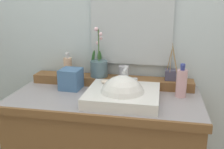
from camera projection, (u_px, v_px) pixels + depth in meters
The scene contains 11 objects.
wall_back at pixel (116, 15), 1.81m from camera, with size 3.04×0.20×2.59m, color silver.
back_ledge at pixel (111, 81), 1.76m from camera, with size 1.09×0.12×0.06m, color brown.
sink_basin at pixel (122, 97), 1.48m from camera, with size 0.41×0.38×0.28m.
soap_bar at pixel (107, 82), 1.60m from camera, with size 0.07×0.04×0.02m, color beige.
potted_plant at pixel (99, 66), 1.74m from camera, with size 0.13×0.12×0.33m.
soap_dispenser at pixel (68, 65), 1.81m from camera, with size 0.06×0.06×0.15m.
tumbler_cup at pixel (124, 72), 1.70m from camera, with size 0.07×0.07×0.09m, color #9796A1.
reed_diffuser at pixel (170, 74), 1.68m from camera, with size 0.08×0.10×0.24m.
lotion_bottle at pixel (181, 83), 1.54m from camera, with size 0.06×0.07×0.20m.
tissue_box at pixel (71, 79), 1.68m from camera, with size 0.13×0.13×0.13m, color teal.
mirror at pixel (131, 18), 1.68m from camera, with size 0.54×0.02×0.62m, color silver.
Camera 1 is at (0.32, -1.44, 1.41)m, focal length 41.36 mm.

